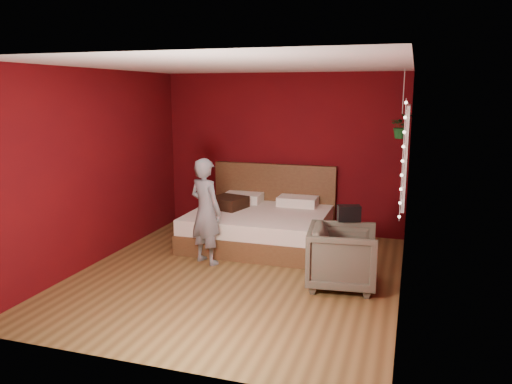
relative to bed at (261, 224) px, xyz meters
name	(u,v)px	position (x,y,z in m)	size (l,w,h in m)	color
floor	(237,275)	(0.12, -1.42, -0.29)	(4.50, 4.50, 0.00)	olive
room_walls	(236,144)	(0.12, -1.42, 1.39)	(4.04, 4.54, 2.62)	#58090C
window	(406,156)	(2.08, -0.52, 1.21)	(0.05, 0.97, 1.27)	white
fairy_lights	(403,161)	(2.06, -1.05, 1.21)	(0.04, 0.04, 1.45)	silver
bed	(261,224)	(0.00, 0.00, 0.00)	(2.05, 1.74, 1.13)	brown
person	(206,211)	(-0.44, -1.09, 0.43)	(0.53, 0.34, 1.44)	slate
armchair	(342,257)	(1.44, -1.39, 0.08)	(0.79, 0.81, 0.74)	#565443
handbag	(349,213)	(1.46, -1.10, 0.54)	(0.27, 0.14, 0.20)	black
throw_pillow	(228,203)	(-0.54, 0.00, 0.31)	(0.49, 0.49, 0.17)	#321A10
hanging_plant	(402,126)	(2.00, 0.10, 1.54)	(0.35, 0.32, 0.94)	silver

